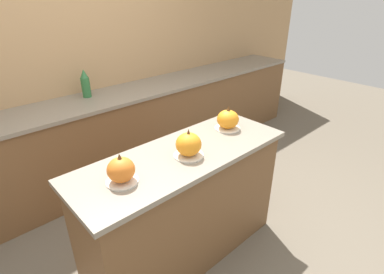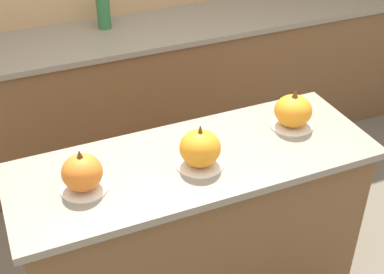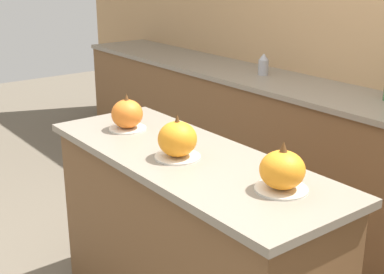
% 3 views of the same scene
% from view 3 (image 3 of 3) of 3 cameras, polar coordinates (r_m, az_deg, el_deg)
% --- Properties ---
extents(kitchen_island, '(1.58, 0.57, 0.92)m').
position_cam_3_polar(kitchen_island, '(2.55, -0.50, -11.65)').
color(kitchen_island, brown).
rests_on(kitchen_island, ground_plane).
extents(back_counter, '(6.00, 0.60, 0.94)m').
position_cam_3_polar(back_counter, '(3.46, 18.09, -4.00)').
color(back_counter, brown).
rests_on(back_counter, ground_plane).
extents(pumpkin_cake_left, '(0.19, 0.19, 0.19)m').
position_cam_3_polar(pumpkin_cake_left, '(2.70, -6.94, 2.36)').
color(pumpkin_cake_left, silver).
rests_on(pumpkin_cake_left, kitchen_island).
extents(pumpkin_cake_center, '(0.20, 0.20, 0.20)m').
position_cam_3_polar(pumpkin_cake_center, '(2.29, -1.55, -0.34)').
color(pumpkin_cake_center, silver).
rests_on(pumpkin_cake_center, kitchen_island).
extents(pumpkin_cake_right, '(0.20, 0.20, 0.19)m').
position_cam_3_polar(pumpkin_cake_right, '(2.00, 9.60, -3.59)').
color(pumpkin_cake_right, silver).
rests_on(pumpkin_cake_right, kitchen_island).
extents(bottle_short, '(0.08, 0.08, 0.16)m').
position_cam_3_polar(bottle_short, '(3.93, 7.63, 7.67)').
color(bottle_short, '#99999E').
rests_on(bottle_short, back_counter).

